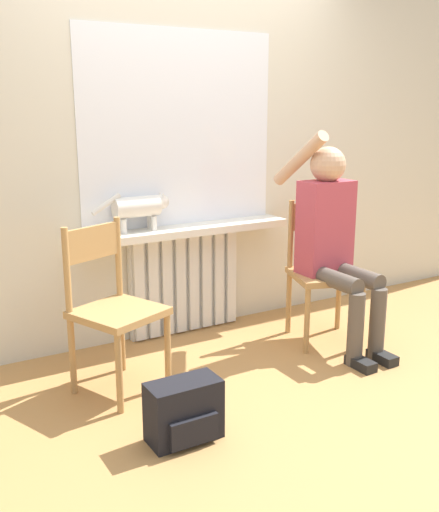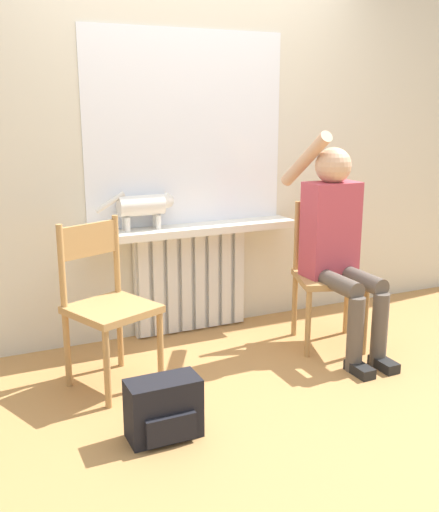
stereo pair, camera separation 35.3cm
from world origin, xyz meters
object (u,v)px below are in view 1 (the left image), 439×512
at_px(chair_left, 113,306).
at_px(cat, 139,207).
at_px(backpack, 184,411).
at_px(person, 333,236).
at_px(chair_right, 323,269).

height_order(chair_left, cat, cat).
height_order(cat, backpack, cat).
bearing_deg(person, cat, 148.55).
bearing_deg(backpack, chair_right, 25.96).
distance_m(chair_right, backpack, 1.58).
height_order(person, backpack, person).
distance_m(chair_left, person, 1.49).
bearing_deg(chair_left, person, -26.30).
bearing_deg(chair_left, chair_right, -22.27).
bearing_deg(person, backpack, -157.39).
bearing_deg(chair_right, backpack, -135.67).
relative_size(cat, backpack, 1.50).
bearing_deg(chair_right, cat, 171.44).
xyz_separation_m(person, backpack, (-1.38, -0.57, -0.59)).
distance_m(chair_left, cat, 0.80).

